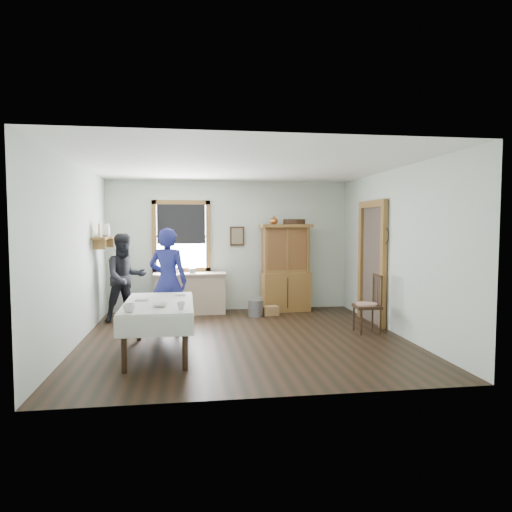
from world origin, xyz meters
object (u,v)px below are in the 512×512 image
(spindle_chair, at_px, (367,304))
(woman_blue, at_px, (168,285))
(pail, at_px, (256,308))
(work_counter, at_px, (190,293))
(wicker_basket, at_px, (270,311))
(figure_dark, at_px, (125,281))
(china_hutch, at_px, (286,268))
(dining_table, at_px, (159,328))

(spindle_chair, distance_m, woman_blue, 3.29)
(pail, relative_size, woman_blue, 0.20)
(work_counter, distance_m, pail, 1.38)
(spindle_chair, distance_m, wicker_basket, 2.17)
(spindle_chair, height_order, pail, spindle_chair)
(woman_blue, xyz_separation_m, figure_dark, (-0.83, 1.14, -0.05))
(work_counter, distance_m, china_hutch, 2.03)
(work_counter, relative_size, woman_blue, 0.89)
(china_hutch, distance_m, pail, 1.12)
(china_hutch, bearing_deg, figure_dark, -171.97)
(dining_table, bearing_deg, china_hutch, 50.29)
(china_hutch, height_order, figure_dark, china_hutch)
(pail, xyz_separation_m, wicker_basket, (0.30, 0.05, -0.07))
(work_counter, relative_size, dining_table, 0.79)
(dining_table, height_order, spindle_chair, spindle_chair)
(china_hutch, xyz_separation_m, woman_blue, (-2.32, -1.73, -0.09))
(work_counter, xyz_separation_m, figure_dark, (-1.18, -0.56, 0.34))
(figure_dark, bearing_deg, dining_table, -96.63)
(spindle_chair, bearing_deg, wicker_basket, 132.35)
(woman_blue, distance_m, figure_dark, 1.41)
(pail, height_order, wicker_basket, pail)
(pail, height_order, woman_blue, woman_blue)
(dining_table, relative_size, pail, 5.73)
(woman_blue, bearing_deg, spindle_chair, -168.19)
(work_counter, xyz_separation_m, woman_blue, (-0.35, -1.71, 0.39))
(woman_blue, height_order, figure_dark, woman_blue)
(wicker_basket, xyz_separation_m, figure_dark, (-2.75, -0.15, 0.66))
(china_hutch, distance_m, dining_table, 3.79)
(spindle_chair, relative_size, pail, 3.07)
(china_hutch, bearing_deg, pail, -147.59)
(dining_table, height_order, woman_blue, woman_blue)
(china_hutch, distance_m, wicker_basket, 1.00)
(pail, bearing_deg, dining_table, -125.33)
(pail, relative_size, wicker_basket, 1.04)
(dining_table, distance_m, woman_blue, 1.24)
(china_hutch, bearing_deg, dining_table, -132.20)
(spindle_chair, height_order, woman_blue, woman_blue)
(work_counter, height_order, figure_dark, figure_dark)
(china_hutch, bearing_deg, work_counter, 178.13)
(china_hutch, bearing_deg, spindle_chair, -68.67)
(work_counter, bearing_deg, woman_blue, -103.37)
(china_hutch, distance_m, spindle_chair, 2.34)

